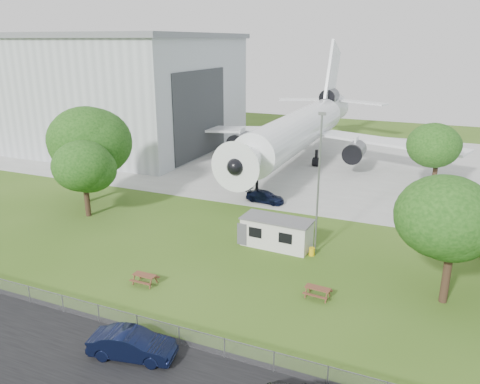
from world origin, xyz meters
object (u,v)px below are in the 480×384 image
at_px(hangar, 101,89).
at_px(picnic_west, 145,284).
at_px(airliner, 300,128).
at_px(car_centre_sedan, 132,345).
at_px(site_cabin, 277,232).
at_px(picnic_east, 317,297).

xyz_separation_m(hangar, picnic_west, (35.79, -40.06, -9.41)).
bearing_deg(picnic_west, hangar, 132.26).
bearing_deg(airliner, picnic_west, -90.26).
xyz_separation_m(airliner, car_centre_sedan, (4.11, -47.41, -4.44)).
xyz_separation_m(hangar, site_cabin, (42.66, -29.73, -8.09)).
bearing_deg(car_centre_sedan, site_cabin, -19.68).
height_order(site_cabin, picnic_east, site_cabin).
relative_size(picnic_west, car_centre_sedan, 0.36).
bearing_deg(car_centre_sedan, airliner, -6.47).
height_order(airliner, site_cabin, airliner).
xyz_separation_m(hangar, car_centre_sedan, (40.08, -47.55, -8.58)).
relative_size(hangar, car_centre_sedan, 8.57).
xyz_separation_m(site_cabin, car_centre_sedan, (-2.59, -17.81, -0.49)).
bearing_deg(site_cabin, airliner, 102.74).
height_order(airliner, car_centre_sedan, airliner).
bearing_deg(picnic_west, picnic_east, 15.16).
bearing_deg(airliner, hangar, 179.78).
xyz_separation_m(airliner, site_cabin, (6.69, -29.59, -3.96)).
bearing_deg(airliner, car_centre_sedan, -85.05).
relative_size(site_cabin, picnic_east, 3.79).
relative_size(airliner, picnic_west, 26.52).
bearing_deg(hangar, airliner, -0.22).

